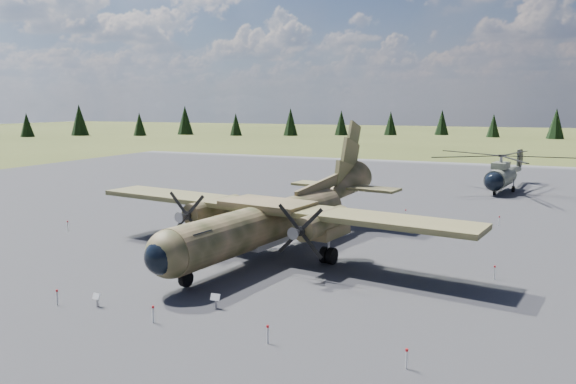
% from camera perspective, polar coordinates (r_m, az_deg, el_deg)
% --- Properties ---
extents(ground, '(500.00, 500.00, 0.00)m').
position_cam_1_polar(ground, '(40.02, -4.22, -6.04)').
color(ground, brown).
rests_on(ground, ground).
extents(apron, '(120.00, 120.00, 0.04)m').
position_cam_1_polar(apron, '(48.86, 1.18, -3.28)').
color(apron, slate).
rests_on(apron, ground).
extents(transport_plane, '(28.87, 26.02, 9.51)m').
position_cam_1_polar(transport_plane, '(39.08, -1.23, -2.27)').
color(transport_plane, '#393D21').
rests_on(transport_plane, ground).
extents(helicopter_near, '(20.40, 22.10, 4.52)m').
position_cam_1_polar(helicopter_near, '(70.71, 20.88, 2.53)').
color(helicopter_near, gray).
rests_on(helicopter_near, ground).
extents(info_placard_left, '(0.46, 0.22, 0.70)m').
position_cam_1_polar(info_placard_left, '(30.89, -18.86, -10.12)').
color(info_placard_left, gray).
rests_on(info_placard_left, ground).
extents(info_placard_right, '(0.52, 0.24, 0.79)m').
position_cam_1_polar(info_placard_right, '(29.19, -7.38, -10.70)').
color(info_placard_right, gray).
rests_on(info_placard_right, ground).
extents(barrier_fence, '(33.12, 29.62, 0.85)m').
position_cam_1_polar(barrier_fence, '(40.03, -4.87, -5.29)').
color(barrier_fence, silver).
rests_on(barrier_fence, ground).
extents(treeline, '(339.77, 338.21, 10.97)m').
position_cam_1_polar(treeline, '(32.60, 4.11, -0.96)').
color(treeline, black).
rests_on(treeline, ground).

